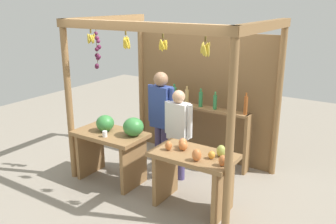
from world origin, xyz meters
TOP-DOWN VIEW (x-y plane):
  - ground_plane at (0.00, 0.00)m, footprint 12.00×12.00m
  - market_stall at (-0.01, 0.41)m, footprint 2.77×1.94m
  - fruit_counter_left at (-0.67, -0.67)m, footprint 1.14×0.64m
  - fruit_counter_right at (0.74, -0.69)m, footprint 1.11×0.64m
  - bottle_shelf_unit at (0.09, 0.69)m, footprint 1.77×0.22m
  - vendor_man at (-0.25, -0.00)m, footprint 0.48×0.23m
  - vendor_woman at (0.12, -0.07)m, footprint 0.48×0.20m

SIDE VIEW (x-z plane):
  - ground_plane at x=0.00m, z-range 0.00..0.00m
  - fruit_counter_right at x=0.74m, z-range 0.11..1.06m
  - fruit_counter_left at x=-0.67m, z-range 0.14..1.21m
  - bottle_shelf_unit at x=0.09m, z-range 0.12..1.47m
  - vendor_woman at x=0.12m, z-range 0.13..1.58m
  - vendor_man at x=-0.25m, z-range 0.17..1.84m
  - market_stall at x=-0.01m, z-range 0.20..2.68m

